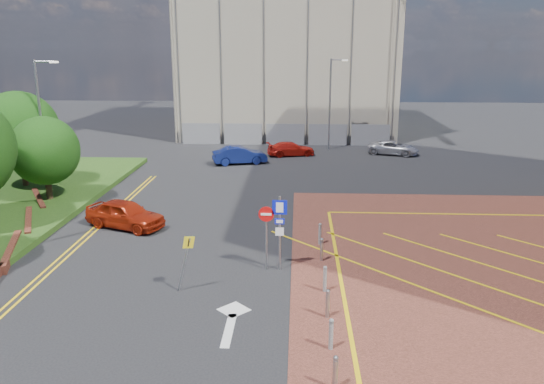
# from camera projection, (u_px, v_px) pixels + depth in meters

# --- Properties ---
(ground) EXTENTS (140.00, 140.00, 0.00)m
(ground) POSITION_uv_depth(u_px,v_px,m) (266.00, 279.00, 21.34)
(ground) COLOR black
(ground) RESTS_ON ground
(retaining_wall) EXTENTS (6.06, 20.33, 0.40)m
(retaining_wall) POSITION_uv_depth(u_px,v_px,m) (7.00, 251.00, 23.77)
(retaining_wall) COLOR brown
(retaining_wall) RESTS_ON ground
(tree_c) EXTENTS (4.00, 4.00, 4.90)m
(tree_c) POSITION_uv_depth(u_px,v_px,m) (45.00, 151.00, 30.75)
(tree_c) COLOR #3D2B1C
(tree_c) RESTS_ON grass_bed
(tree_d) EXTENTS (5.00, 5.00, 6.08)m
(tree_d) POSITION_uv_depth(u_px,v_px,m) (19.00, 131.00, 33.60)
(tree_d) COLOR #3D2B1C
(tree_d) RESTS_ON grass_bed
(lamp_left_far) EXTENTS (1.53, 0.16, 8.00)m
(lamp_left_far) POSITION_uv_depth(u_px,v_px,m) (42.00, 121.00, 32.33)
(lamp_left_far) COLOR #9EA0A8
(lamp_left_far) RESTS_ON grass_bed
(lamp_back) EXTENTS (1.53, 0.16, 8.00)m
(lamp_back) POSITION_uv_depth(u_px,v_px,m) (331.00, 101.00, 46.93)
(lamp_back) COLOR #9EA0A8
(lamp_back) RESTS_ON ground
(sign_cluster) EXTENTS (1.17, 0.12, 3.20)m
(sign_cluster) POSITION_uv_depth(u_px,v_px,m) (275.00, 226.00, 21.75)
(sign_cluster) COLOR #9EA0A8
(sign_cluster) RESTS_ON ground
(warning_sign) EXTENTS (0.73, 0.41, 2.25)m
(warning_sign) POSITION_uv_depth(u_px,v_px,m) (186.00, 256.00, 19.95)
(warning_sign) COLOR #9EA0A8
(warning_sign) RESTS_ON ground
(bollard_row) EXTENTS (0.14, 11.14, 0.90)m
(bollard_row) POSITION_uv_depth(u_px,v_px,m) (326.00, 288.00, 19.50)
(bollard_row) COLOR #9EA0A8
(bollard_row) RESTS_ON forecourt
(construction_building) EXTENTS (21.20, 19.20, 22.00)m
(construction_building) POSITION_uv_depth(u_px,v_px,m) (288.00, 27.00, 56.90)
(construction_building) COLOR #B5AB94
(construction_building) RESTS_ON ground
(construction_fence) EXTENTS (21.60, 0.06, 2.00)m
(construction_fence) POSITION_uv_depth(u_px,v_px,m) (296.00, 134.00, 49.90)
(construction_fence) COLOR gray
(construction_fence) RESTS_ON ground
(car_red_left) EXTENTS (4.58, 3.17, 1.45)m
(car_red_left) POSITION_uv_depth(u_px,v_px,m) (125.00, 214.00, 27.25)
(car_red_left) COLOR #A2230D
(car_red_left) RESTS_ON ground
(car_blue_back) EXTENTS (4.51, 2.64, 1.40)m
(car_blue_back) POSITION_uv_depth(u_px,v_px,m) (240.00, 155.00, 41.99)
(car_blue_back) COLOR navy
(car_blue_back) RESTS_ON ground
(car_red_back) EXTENTS (4.33, 2.61, 1.17)m
(car_red_back) POSITION_uv_depth(u_px,v_px,m) (291.00, 149.00, 45.15)
(car_red_back) COLOR red
(car_red_back) RESTS_ON ground
(car_silver_back) EXTENTS (4.66, 3.18, 1.19)m
(car_silver_back) POSITION_uv_depth(u_px,v_px,m) (393.00, 148.00, 45.63)
(car_silver_back) COLOR silver
(car_silver_back) RESTS_ON ground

